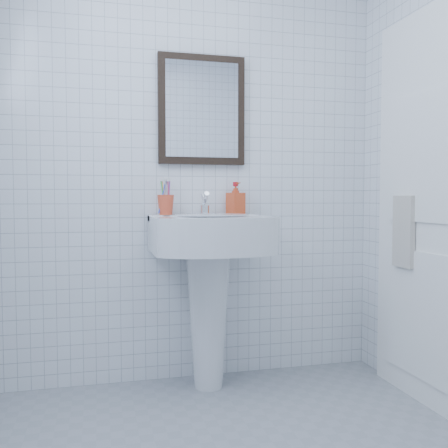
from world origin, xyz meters
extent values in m
cube|color=white|center=(0.00, 1.20, 1.25)|extent=(2.20, 0.02, 2.50)
cone|color=white|center=(0.05, 1.02, 0.39)|extent=(0.25, 0.25, 0.78)
cube|color=white|center=(0.05, 0.96, 0.85)|extent=(0.62, 0.45, 0.19)
cube|color=white|center=(0.05, 1.13, 0.94)|extent=(0.62, 0.11, 0.03)
cylinder|color=silver|center=(0.05, 0.93, 0.96)|extent=(0.39, 0.39, 0.01)
cylinder|color=white|center=(0.05, 1.11, 0.98)|extent=(0.05, 0.05, 0.05)
cylinder|color=white|center=(0.05, 1.09, 1.04)|extent=(0.03, 0.10, 0.08)
cylinder|color=white|center=(0.05, 1.13, 1.02)|extent=(0.03, 0.05, 0.10)
imported|color=red|center=(0.24, 1.13, 1.05)|extent=(0.11, 0.11, 0.18)
cube|color=black|center=(0.05, 1.18, 1.55)|extent=(0.50, 0.04, 0.62)
cube|color=white|center=(0.05, 1.16, 1.55)|extent=(0.42, 0.00, 0.54)
cube|color=white|center=(1.08, 0.55, 1.00)|extent=(0.04, 0.80, 2.00)
torus|color=white|center=(1.06, 0.68, 1.05)|extent=(0.01, 0.18, 0.18)
cube|color=beige|center=(1.04, 0.68, 0.87)|extent=(0.03, 0.16, 0.38)
camera|label=1|loc=(-0.53, -1.64, 1.05)|focal=40.00mm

